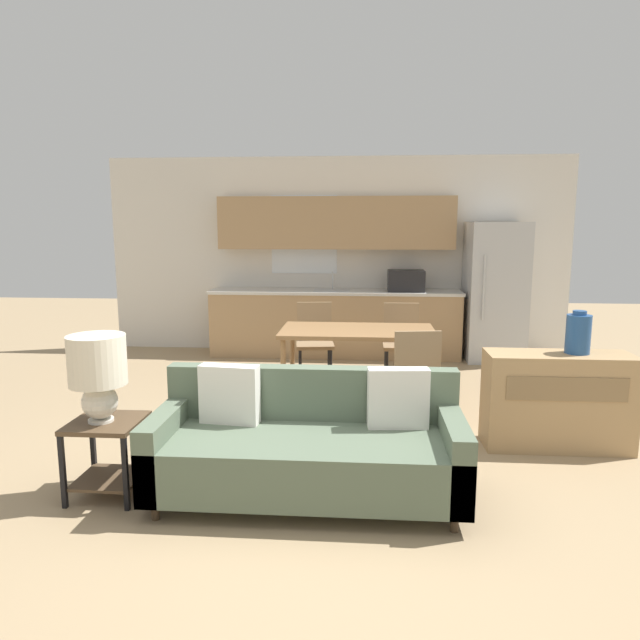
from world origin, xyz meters
name	(u,v)px	position (x,y,z in m)	size (l,w,h in m)	color
ground_plane	(300,504)	(0.00, 0.00, 0.00)	(20.00, 20.00, 0.00)	#9E8460
wall_back	(336,255)	(-0.01, 4.63, 1.35)	(6.40, 0.07, 2.70)	silver
kitchen_counter	(336,294)	(0.02, 4.33, 0.84)	(3.38, 0.65, 2.15)	tan
refrigerator	(494,292)	(2.11, 4.21, 0.90)	(0.74, 0.77, 1.81)	#B7BABC
dining_table	(358,336)	(0.33, 2.23, 0.67)	(1.53, 0.82, 0.74)	olive
couch	(308,446)	(0.04, 0.14, 0.34)	(1.99, 0.80, 0.84)	#3D2D1E
side_table	(107,445)	(-1.28, 0.04, 0.34)	(0.45, 0.45, 0.51)	brown
table_lamp	(98,370)	(-1.30, 0.02, 0.86)	(0.36, 0.36, 0.57)	silver
credenza	(557,401)	(1.94, 1.11, 0.39)	(1.13, 0.40, 0.77)	tan
vase	(578,334)	(2.07, 1.14, 0.93)	(0.19, 0.19, 0.34)	#234C84
dining_chair_far_right	(401,339)	(0.82, 3.00, 0.49)	(0.42, 0.42, 0.89)	#997A56
dining_chair_far_left	(315,338)	(-0.17, 3.00, 0.49)	(0.47, 0.47, 0.89)	#997A56
dining_chair_near_right	(414,373)	(0.84, 1.48, 0.49)	(0.48, 0.48, 0.89)	#997A56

